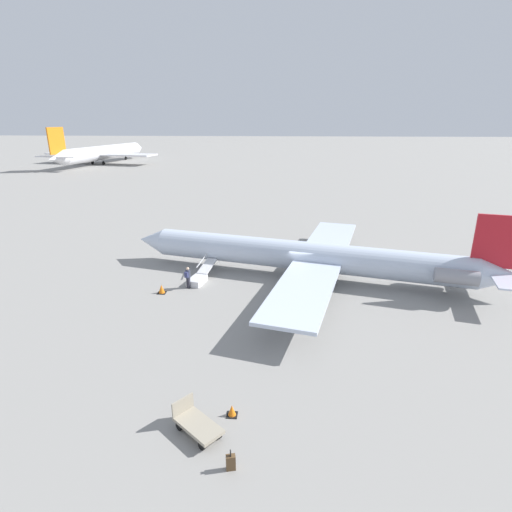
{
  "coord_description": "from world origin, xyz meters",
  "views": [
    {
      "loc": [
        1.67,
        31.66,
        12.63
      ],
      "look_at": [
        4.0,
        -0.19,
        1.68
      ],
      "focal_mm": 28.0,
      "sensor_mm": 36.0,
      "label": 1
    }
  ],
  "objects": [
    {
      "name": "suitcase",
      "position": [
        3.48,
        20.01,
        0.33
      ],
      "size": [
        0.4,
        0.3,
        0.88
      ],
      "rotation": [
        0.0,
        0.0,
        0.23
      ],
      "color": "brown",
      "rests_on": "ground"
    },
    {
      "name": "airplane_main",
      "position": [
        -0.9,
        0.22,
        1.89
      ],
      "size": [
        31.63,
        24.64,
        6.33
      ],
      "rotation": [
        0.0,
        0.0,
        -0.24
      ],
      "color": "silver",
      "rests_on": "ground"
    },
    {
      "name": "luggage_cart",
      "position": [
        5.18,
        18.23,
        0.46
      ],
      "size": [
        2.39,
        2.26,
        1.22
      ],
      "rotation": [
        0.0,
        0.0,
        -0.7
      ],
      "color": "#9E937F",
      "rests_on": "ground"
    },
    {
      "name": "ground_plane",
      "position": [
        0.0,
        0.0,
        0.0
      ],
      "size": [
        600.0,
        600.0,
        0.0
      ],
      "primitive_type": "plane",
      "color": "gray"
    },
    {
      "name": "traffic_cone_near_stairs",
      "position": [
        10.94,
        4.19,
        0.32
      ],
      "size": [
        0.63,
        0.63,
        0.7
      ],
      "color": "black",
      "rests_on": "ground"
    },
    {
      "name": "traffic_cone_near_cart",
      "position": [
        3.82,
        17.1,
        0.25
      ],
      "size": [
        0.49,
        0.49,
        0.54
      ],
      "color": "black",
      "rests_on": "ground"
    },
    {
      "name": "airplane_far_left",
      "position": [
        56.62,
        -87.58,
        3.23
      ],
      "size": [
        34.6,
        45.43,
        10.82
      ],
      "rotation": [
        0.0,
        0.0,
        4.54
      ],
      "color": "silver",
      "rests_on": "ground"
    },
    {
      "name": "boarding_stairs",
      "position": [
        8.53,
        1.75,
        0.36
      ],
      "size": [
        1.93,
        4.14,
        1.61
      ],
      "rotation": [
        0.0,
        0.0,
        -1.81
      ],
      "color": "silver",
      "rests_on": "ground"
    },
    {
      "name": "passenger",
      "position": [
        9.12,
        3.1,
        1.0
      ],
      "size": [
        0.4,
        0.56,
        1.74
      ],
      "rotation": [
        0.0,
        0.0,
        -1.81
      ],
      "color": "#23232D",
      "rests_on": "ground"
    }
  ]
}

